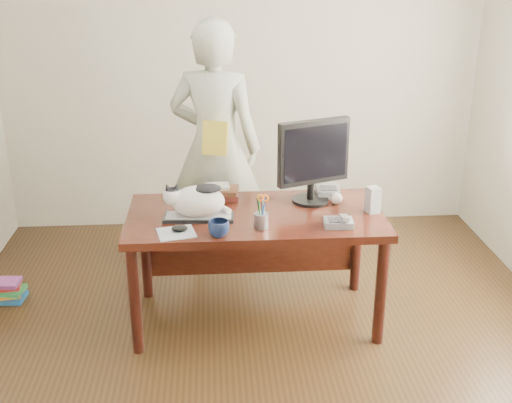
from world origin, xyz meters
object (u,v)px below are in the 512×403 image
Objects in this scene: coffee_mug at (219,229)px; baseball at (336,198)px; desk at (255,230)px; person at (215,147)px; phone at (339,222)px; speaker at (373,200)px; book_stack at (220,192)px; book_pile_b at (6,291)px; mouse at (180,228)px; pen_cup at (261,219)px; monitor at (313,157)px; calculator at (328,191)px; cat at (196,200)px; keyboard at (199,217)px.

coffee_mug is 1.55× the size of baseball.
person reaches higher than desk.
phone is (0.48, -0.31, 0.17)m from desk.
speaker is 1.32m from person.
book_pile_b is at bearing -177.93° from book_stack.
person is at bearing 65.80° from mouse.
baseball is at bearing -5.71° from book_pile_b.
phone is 2.26× the size of baseball.
book_stack is (0.24, 0.54, 0.02)m from mouse.
pen_cup is 1.98× the size of mouse.
desk is at bearing 22.63° from mouse.
monitor is 3.09× the size of phone.
person reaches higher than mouse.
phone is at bearing -11.86° from mouse.
desk is 0.58m from calculator.
cat is 0.76× the size of monitor.
coffee_mug reaches higher than baseball.
coffee_mug is 1.20m from person.
person is (-0.26, 1.09, 0.13)m from pen_cup.
mouse is at bearing -174.81° from monitor.
book_stack is at bearing 135.95° from desk.
baseball reaches higher than calculator.
monitor is 0.83m from coffee_mug.
speaker reaches higher than book_pile_b.
baseball is at bearing 4.94° from desk.
baseball reaches higher than keyboard.
phone reaches higher than desk.
book_stack is 1.22× the size of calculator.
person is (-0.77, 0.73, 0.15)m from baseball.
cat is at bearing 50.60° from mouse.
desk is at bearing 24.59° from keyboard.
pen_cup is at bearing 119.46° from person.
mouse is (-0.09, -0.19, -0.10)m from cat.
book_pile_b is at bearing 154.08° from monitor.
phone is at bearing -8.56° from keyboard.
phone is 0.33m from speaker.
person reaches higher than phone.
book_pile_b is at bearing 169.33° from phone.
mouse is at bearing -25.48° from book_pile_b.
baseball is (0.15, -0.03, -0.27)m from monitor.
book_stack is 1.67m from book_pile_b.
pen_cup is 0.74m from speaker.
baseball is 0.38× the size of calculator.
pen_cup is at bearing -176.38° from phone.
book_pile_b is (-2.20, 0.58, -0.70)m from phone.
cat is 2.35× the size of phone.
book_pile_b is at bearing 161.56° from pen_cup.
desk is at bearing 93.49° from pen_cup.
calculator is (-0.02, 0.17, -0.01)m from baseball.
phone is (0.10, -0.39, -0.29)m from monitor.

